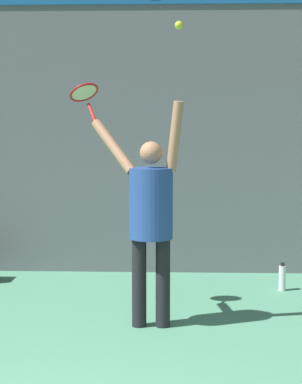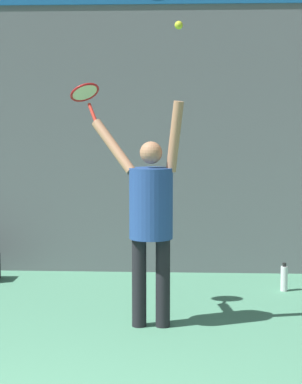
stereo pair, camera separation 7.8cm
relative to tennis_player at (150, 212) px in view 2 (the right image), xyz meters
name	(u,v)px [view 2 (the right image)]	position (x,y,z in m)	size (l,w,h in m)	color
back_wall	(103,66)	(-0.68, 2.28, 1.46)	(18.00, 0.10, 5.00)	slate
tennis_player	(150,212)	(0.00, 0.00, 0.00)	(0.88, 0.53, 2.02)	black
tennis_racket	(85,94)	(-0.63, 0.42, 1.05)	(0.37, 0.37, 0.38)	red
tennis_ball	(179,25)	(0.25, -0.13, 1.61)	(0.07, 0.07, 0.07)	#CCDB2D
water_bottle	(284,278)	(1.39, 1.37, -0.90)	(0.08, 0.08, 0.31)	silver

